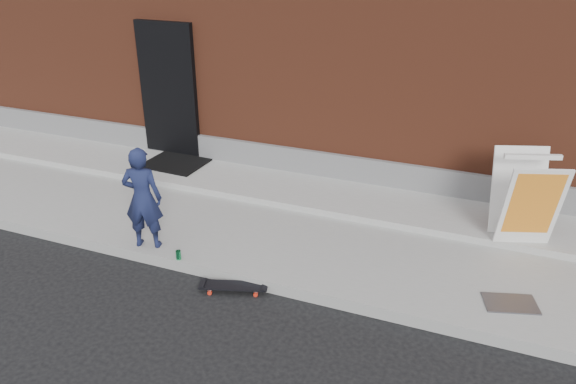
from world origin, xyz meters
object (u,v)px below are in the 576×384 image
at_px(child, 143,198).
at_px(skateboard, 234,286).
at_px(pizza_sign, 526,198).
at_px(soda_can, 178,255).

xyz_separation_m(child, skateboard, (1.40, -0.32, -0.75)).
bearing_deg(child, pizza_sign, -174.34).
xyz_separation_m(pizza_sign, soda_can, (-3.89, -1.92, -0.62)).
xyz_separation_m(skateboard, soda_can, (-0.84, 0.17, 0.14)).
height_order(child, soda_can, child).
relative_size(skateboard, pizza_sign, 0.70).
xyz_separation_m(child, pizza_sign, (4.44, 1.77, 0.00)).
distance_m(skateboard, soda_can, 0.87).
bearing_deg(child, skateboard, 150.98).
distance_m(child, soda_can, 0.84).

